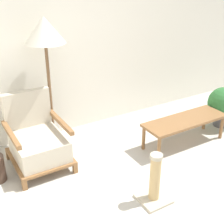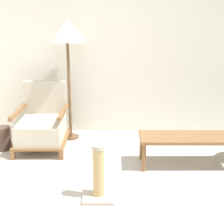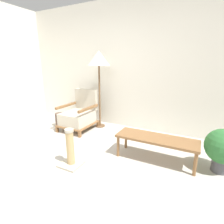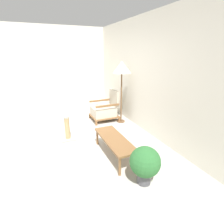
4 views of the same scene
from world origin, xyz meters
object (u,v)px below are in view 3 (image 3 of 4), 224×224
(armchair, at_px, (79,115))
(floor_lamp, at_px, (99,61))
(scratching_post, at_px, (70,152))
(coffee_table, at_px, (156,140))
(potted_plant, at_px, (223,148))
(vase, at_px, (60,120))

(armchair, height_order, floor_lamp, floor_lamp)
(floor_lamp, distance_m, scratching_post, 2.07)
(armchair, xyz_separation_m, floor_lamp, (0.33, 0.35, 1.15))
(coffee_table, xyz_separation_m, scratching_post, (-1.04, -0.70, -0.11))
(floor_lamp, xyz_separation_m, scratching_post, (0.47, -1.57, -1.26))
(armchair, bearing_deg, floor_lamp, 47.02)
(coffee_table, bearing_deg, scratching_post, -146.07)
(armchair, relative_size, scratching_post, 1.55)
(potted_plant, height_order, scratching_post, potted_plant)
(vase, bearing_deg, armchair, 7.40)
(armchair, xyz_separation_m, vase, (-0.51, -0.07, -0.16))
(floor_lamp, height_order, vase, floor_lamp)
(floor_lamp, relative_size, vase, 5.43)
(coffee_table, relative_size, vase, 3.82)
(armchair, distance_m, coffee_table, 1.90)
(armchair, relative_size, coffee_table, 0.72)
(floor_lamp, height_order, coffee_table, floor_lamp)
(armchair, height_order, coffee_table, armchair)
(vase, height_order, scratching_post, scratching_post)
(armchair, xyz_separation_m, scratching_post, (0.79, -1.22, -0.11))
(floor_lamp, distance_m, vase, 1.62)
(armchair, distance_m, potted_plant, 2.71)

